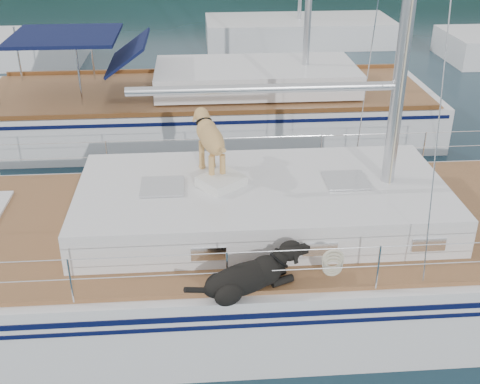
{
  "coord_description": "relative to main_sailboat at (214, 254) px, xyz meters",
  "views": [
    {
      "loc": [
        -0.09,
        -7.55,
        5.59
      ],
      "look_at": [
        0.5,
        0.2,
        1.6
      ],
      "focal_mm": 45.0,
      "sensor_mm": 36.0,
      "label": 1
    }
  ],
  "objects": [
    {
      "name": "bg_boat_center",
      "position": [
        3.91,
        16.0,
        -0.23
      ],
      "size": [
        7.2,
        3.0,
        11.65
      ],
      "color": "silver",
      "rests_on": "ground"
    },
    {
      "name": "neighbor_sailboat",
      "position": [
        0.18,
        6.56,
        -0.05
      ],
      "size": [
        11.0,
        3.5,
        13.3
      ],
      "color": "silver",
      "rests_on": "ground"
    },
    {
      "name": "ground",
      "position": [
        -0.09,
        0.0,
        -0.68
      ],
      "size": [
        120.0,
        120.0,
        0.0
      ],
      "primitive_type": "plane",
      "color": "black",
      "rests_on": "ground"
    },
    {
      "name": "main_sailboat",
      "position": [
        0.0,
        0.0,
        0.0
      ],
      "size": [
        12.0,
        4.1,
        14.01
      ],
      "color": "silver",
      "rests_on": "ground"
    }
  ]
}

